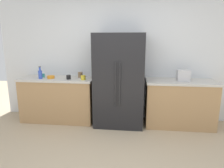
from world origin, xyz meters
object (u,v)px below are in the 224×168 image
object	(u,v)px
refrigerator	(119,80)
cup_c	(43,75)
cup_d	(83,78)
cup_a	(69,77)
bottle_a	(40,74)
toaster	(183,75)
cup_b	(80,75)
bowl_a	(51,77)

from	to	relation	value
refrigerator	cup_c	distance (m)	1.57
cup_d	cup_a	bearing A→B (deg)	175.62
bottle_a	cup_a	world-z (taller)	bottle_a
toaster	refrigerator	bearing A→B (deg)	-178.80
cup_b	toaster	bearing A→B (deg)	-4.23
cup_a	bowl_a	size ratio (longest dim) A/B	0.60
cup_c	bowl_a	size ratio (longest dim) A/B	0.53
cup_b	cup_d	world-z (taller)	cup_b
toaster	cup_b	size ratio (longest dim) A/B	2.20
refrigerator	bowl_a	bearing A→B (deg)	-179.73
cup_d	bowl_a	distance (m)	0.69
refrigerator	bowl_a	distance (m)	1.37
cup_b	bowl_a	bearing A→B (deg)	-162.04
cup_a	cup_d	world-z (taller)	cup_d
cup_c	toaster	bearing A→B (deg)	-0.87
cup_b	cup_c	distance (m)	0.76
bottle_a	cup_c	size ratio (longest dim) A/B	3.15
cup_d	refrigerator	bearing A→B (deg)	6.53
cup_a	refrigerator	bearing A→B (deg)	3.24
toaster	bowl_a	size ratio (longest dim) A/B	1.59
toaster	cup_b	xyz separation A→B (m)	(-2.01, 0.15, -0.05)
cup_a	cup_c	size ratio (longest dim) A/B	1.12
bowl_a	refrigerator	bearing A→B (deg)	0.27
toaster	bottle_a	xyz separation A→B (m)	(-2.76, -0.09, -0.01)
cup_b	bowl_a	world-z (taller)	cup_b
toaster	bowl_a	world-z (taller)	toaster
cup_c	bowl_a	xyz separation A→B (m)	(0.20, -0.07, -0.01)
bottle_a	refrigerator	bearing A→B (deg)	2.33
bottle_a	cup_c	world-z (taller)	bottle_a
cup_a	cup_d	xyz separation A→B (m)	(0.30, -0.02, 0.00)
cup_c	cup_d	xyz separation A→B (m)	(0.88, -0.15, 0.00)
toaster	cup_b	distance (m)	2.02
cup_a	toaster	bearing A→B (deg)	2.12
cup_b	bottle_a	bearing A→B (deg)	-162.34
cup_b	cup_d	size ratio (longest dim) A/B	1.17
toaster	cup_c	xyz separation A→B (m)	(-2.77, 0.04, -0.07)
refrigerator	cup_a	distance (m)	0.99
cup_b	cup_a	bearing A→B (deg)	-126.81
bowl_a	cup_d	bearing A→B (deg)	-6.05
toaster	cup_a	world-z (taller)	toaster
cup_b	bowl_a	distance (m)	0.59
refrigerator	toaster	xyz separation A→B (m)	(1.20, 0.03, 0.12)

